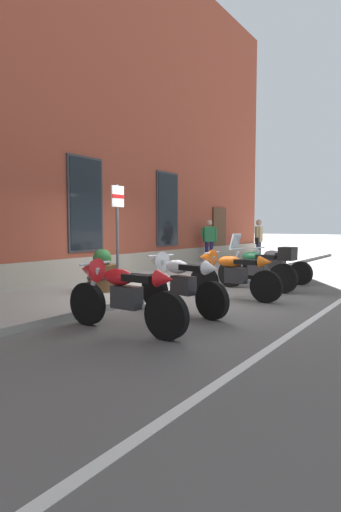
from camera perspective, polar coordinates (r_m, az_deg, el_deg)
name	(u,v)px	position (r m, az deg, el deg)	size (l,w,h in m)	color
ground_plane	(178,294)	(9.00, 1.08, -5.44)	(140.00, 140.00, 0.00)	#565451
sidewalk	(128,285)	(9.89, -6.13, -4.22)	(28.38, 2.99, 0.12)	gray
lane_stripe	(325,311)	(7.70, 21.38, -7.37)	(28.38, 0.12, 0.01)	silver
brick_pub_facade	(2,108)	(14.26, -23.10, 18.96)	(22.38, 7.48, 10.44)	brown
motorcycle_red_sport	(120,292)	(5.79, -7.31, -5.23)	(0.62, 2.15, 1.04)	black
motorcycle_white_sport	(178,280)	(6.99, 1.10, -3.48)	(0.69, 2.03, 1.06)	black
motorcycle_orange_sport	(231,272)	(8.38, 8.65, -2.32)	(0.62, 2.06, 1.04)	black
motorcycle_green_touring	(260,267)	(9.60, 12.72, -1.56)	(0.62, 2.06, 1.35)	black
motorcycle_grey_naked	(275,265)	(11.22, 14.78, -1.23)	(0.71, 2.12, 0.93)	black
pedestrian_striped_shirt	(209,239)	(15.12, 5.55, 2.47)	(0.51, 0.53, 1.64)	#1E1E4C
pedestrian_tan_coat	(259,239)	(15.13, 12.57, 2.39)	(0.65, 0.25, 1.65)	#2D3351
parking_sign	(117,223)	(8.46, -7.65, 4.80)	(0.36, 0.07, 2.28)	#4C4C51
barrel_planter	(102,274)	(8.71, -9.78, -2.52)	(0.66, 0.66, 0.91)	brown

